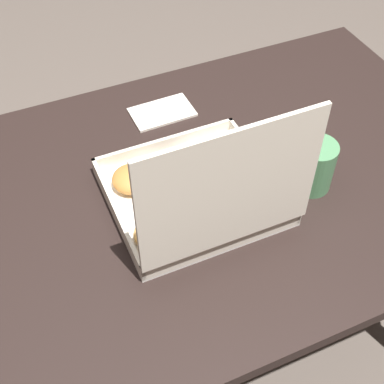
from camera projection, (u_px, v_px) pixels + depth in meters
ground_plane at (193, 347)px, 1.65m from camera, size 8.00×8.00×0.00m
dining_table at (194, 216)px, 1.18m from camera, size 1.30×0.80×0.73m
donut_box at (198, 188)px, 1.03m from camera, size 0.33×0.31×0.31m
coffee_mug at (314, 165)px, 1.07m from camera, size 0.08×0.08×0.11m
paper_napkin at (162, 112)px, 1.27m from camera, size 0.15×0.09×0.01m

